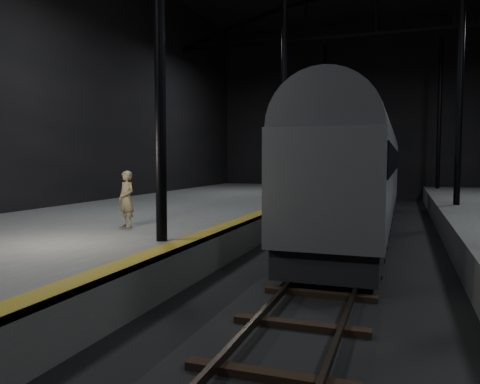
% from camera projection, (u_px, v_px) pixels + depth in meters
% --- Properties ---
extents(ground, '(44.00, 44.00, 0.00)m').
position_uv_depth(ground, '(343.00, 259.00, 13.77)').
color(ground, black).
rests_on(ground, ground).
extents(platform_left, '(9.00, 43.80, 1.00)m').
position_uv_depth(platform_left, '(123.00, 230.00, 16.20)').
color(platform_left, '#535350').
rests_on(platform_left, ground).
extents(tactile_strip, '(0.50, 43.80, 0.01)m').
position_uv_depth(tactile_strip, '(239.00, 221.00, 14.77)').
color(tactile_strip, olive).
rests_on(tactile_strip, platform_left).
extents(track, '(2.40, 43.00, 0.24)m').
position_uv_depth(track, '(343.00, 257.00, 13.76)').
color(track, '#3F3328').
rests_on(track, ground).
extents(train, '(2.70, 18.01, 4.81)m').
position_uv_depth(train, '(360.00, 166.00, 18.28)').
color(train, '#AAADB2').
rests_on(train, ground).
extents(woman, '(0.70, 0.59, 1.62)m').
position_uv_depth(woman, '(127.00, 199.00, 13.41)').
color(woman, tan).
rests_on(woman, platform_left).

